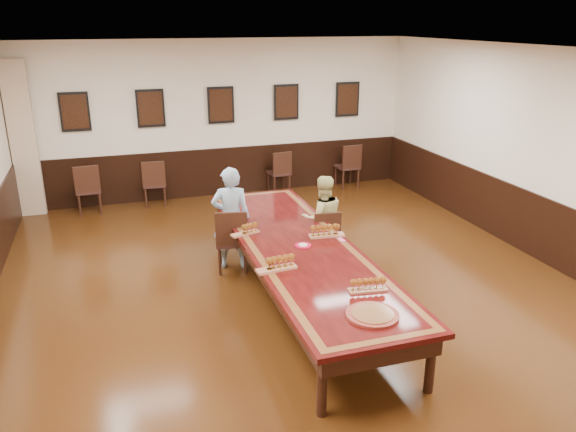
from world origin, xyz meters
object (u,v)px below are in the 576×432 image
object	(u,v)px
spare_chair_c	(279,171)
conference_table	(300,256)
chair_woman	(324,236)
spare_chair_a	(88,188)
spare_chair_d	(347,165)
carved_platter	(372,315)
spare_chair_b	(154,182)
person_woman	(322,219)
person_man	(231,218)
chair_man	(232,239)

from	to	relation	value
spare_chair_c	conference_table	xyz separation A→B (m)	(-1.17, -4.77, 0.16)
chair_woman	spare_chair_a	size ratio (longest dim) A/B	0.89
spare_chair_d	carved_platter	size ratio (longest dim) A/B	1.57
spare_chair_d	chair_woman	bearing A→B (deg)	57.56
spare_chair_b	spare_chair_c	xyz separation A→B (m)	(2.64, 0.12, -0.02)
chair_woman	carved_platter	xyz separation A→B (m)	(-0.63, -2.93, 0.33)
spare_chair_a	spare_chair_b	bearing A→B (deg)	-178.48
person_woman	conference_table	xyz separation A→B (m)	(-0.73, -1.06, -0.07)
person_woman	spare_chair_b	bearing A→B (deg)	-54.04
spare_chair_a	person_woman	world-z (taller)	person_woman
spare_chair_b	conference_table	xyz separation A→B (m)	(1.47, -4.66, 0.14)
spare_chair_c	carved_platter	xyz separation A→B (m)	(-1.08, -6.74, 0.32)
spare_chair_a	spare_chair_b	world-z (taller)	spare_chair_a
carved_platter	spare_chair_d	bearing A→B (deg)	68.28
spare_chair_d	spare_chair_a	bearing A→B (deg)	-2.65
chair_woman	spare_chair_d	world-z (taller)	spare_chair_d
person_man	chair_man	bearing A→B (deg)	90.00
spare_chair_c	person_woman	world-z (taller)	person_woman
spare_chair_a	spare_chair_d	bearing A→B (deg)	178.43
chair_woman	spare_chair_a	xyz separation A→B (m)	(-3.44, 3.60, 0.05)
chair_woman	spare_chair_d	size ratio (longest dim) A/B	0.90
person_woman	conference_table	distance (m)	1.29
spare_chair_c	conference_table	bearing A→B (deg)	70.33
chair_woman	spare_chair_c	size ratio (longest dim) A/B	0.96
chair_woman	person_man	xyz separation A→B (m)	(-1.36, 0.29, 0.34)
spare_chair_a	chair_man	bearing A→B (deg)	118.25
spare_chair_a	conference_table	xyz separation A→B (m)	(2.72, -4.56, 0.12)
spare_chair_c	chair_man	bearing A→B (deg)	57.24
person_man	conference_table	bearing A→B (deg)	128.88
spare_chair_a	carved_platter	bearing A→B (deg)	110.38
chair_woman	person_woman	size ratio (longest dim) A/B	0.64
chair_man	chair_woman	size ratio (longest dim) A/B	1.12
chair_man	spare_chair_d	xyz separation A→B (m)	(3.40, 3.53, -0.00)
carved_platter	spare_chair_a	bearing A→B (deg)	113.29
chair_woman	spare_chair_d	distance (m)	4.24
spare_chair_d	carved_platter	distance (m)	7.17
spare_chair_c	person_man	distance (m)	3.97
person_man	carved_platter	size ratio (longest dim) A/B	2.52
person_woman	spare_chair_d	bearing A→B (deg)	-114.42
chair_man	person_woman	distance (m)	1.41
spare_chair_c	spare_chair_d	bearing A→B (deg)	171.04
spare_chair_b	conference_table	bearing A→B (deg)	110.47
conference_table	spare_chair_a	bearing A→B (deg)	120.81
chair_man	spare_chair_b	world-z (taller)	chair_man
spare_chair_b	person_woman	distance (m)	4.22
spare_chair_b	conference_table	world-z (taller)	spare_chair_b
spare_chair_b	spare_chair_d	xyz separation A→B (m)	(4.21, 0.03, 0.01)
spare_chair_d	carved_platter	bearing A→B (deg)	64.29
chair_woman	carved_platter	size ratio (longest dim) A/B	1.41
spare_chair_a	spare_chair_b	xyz separation A→B (m)	(1.25, 0.10, -0.02)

